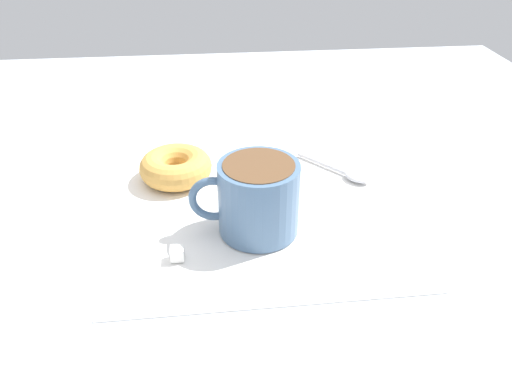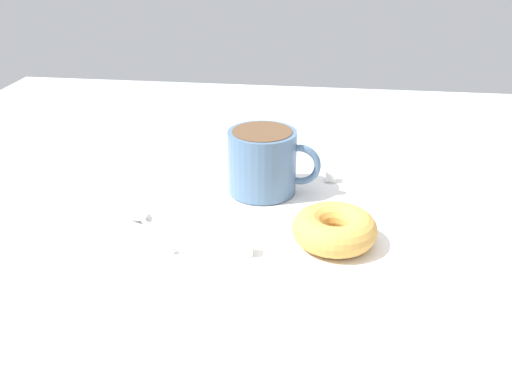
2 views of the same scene
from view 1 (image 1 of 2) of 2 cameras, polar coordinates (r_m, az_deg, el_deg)
ground_plane at (r=63.89cm, az=0.35°, el=-1.13°), size 120.00×120.00×2.00cm
napkin at (r=60.90cm, az=0.00°, el=-1.70°), size 34.04×34.04×0.30cm
coffee_cup at (r=54.53cm, az=0.10°, el=-0.56°), size 12.20×8.95×8.40cm
donut at (r=66.30cm, az=-9.15°, el=2.86°), size 9.49×9.49×3.48cm
spoon at (r=67.73cm, az=10.48°, el=2.09°), size 8.90×9.75×0.90cm
sugar_cube at (r=53.11cm, az=-8.99°, el=-6.95°), size 1.40×1.40×1.40cm
sugar_cube_extra at (r=69.88cm, az=-1.30°, el=3.97°), size 1.41×1.41×1.41cm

